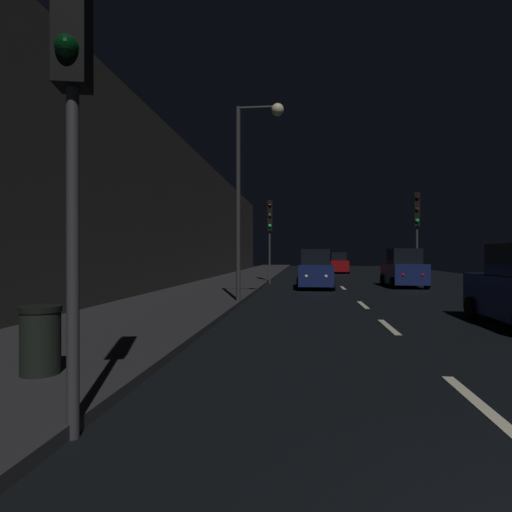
% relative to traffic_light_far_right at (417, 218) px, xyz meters
% --- Properties ---
extents(ground, '(25.40, 84.00, 0.02)m').
position_rel_traffic_light_far_right_xyz_m(ground, '(-4.20, 2.23, -3.86)').
color(ground, black).
extents(sidewalk_left, '(4.40, 84.00, 0.15)m').
position_rel_traffic_light_far_right_xyz_m(sidewalk_left, '(-10.70, 2.23, -3.78)').
color(sidewalk_left, '#28282B').
rests_on(sidewalk_left, ground).
extents(building_facade_left, '(0.80, 63.00, 8.13)m').
position_rel_traffic_light_far_right_xyz_m(building_facade_left, '(-13.30, -1.27, 0.21)').
color(building_facade_left, '#2D2B28').
rests_on(building_facade_left, ground).
extents(lane_centerline, '(0.16, 29.10, 0.01)m').
position_rel_traffic_light_far_right_xyz_m(lane_centerline, '(-4.20, -7.23, -3.85)').
color(lane_centerline, beige).
rests_on(lane_centerline, ground).
extents(traffic_light_far_right, '(0.36, 0.48, 5.26)m').
position_rel_traffic_light_far_right_xyz_m(traffic_light_far_right, '(0.00, 0.00, 0.00)').
color(traffic_light_far_right, '#38383A').
rests_on(traffic_light_far_right, ground).
extents(traffic_light_near_left, '(0.38, 0.48, 5.30)m').
position_rel_traffic_light_far_right_xyz_m(traffic_light_near_left, '(-8.49, -20.74, 0.03)').
color(traffic_light_near_left, '#38383A').
rests_on(traffic_light_near_left, ground).
extents(traffic_light_far_left, '(0.36, 0.48, 5.14)m').
position_rel_traffic_light_far_right_xyz_m(traffic_light_far_left, '(-8.39, 1.57, -0.10)').
color(traffic_light_far_left, '#38383A').
rests_on(traffic_light_far_left, ground).
extents(streetlamp_overhead, '(1.70, 0.44, 7.10)m').
position_rel_traffic_light_far_right_xyz_m(streetlamp_overhead, '(-8.13, -9.70, 0.86)').
color(streetlamp_overhead, '#2D2D30').
rests_on(streetlamp_overhead, ground).
extents(trash_bin_curbside, '(0.55, 0.55, 0.93)m').
position_rel_traffic_light_far_right_xyz_m(trash_bin_curbside, '(-9.85, -19.17, -3.23)').
color(trash_bin_curbside, black).
rests_on(trash_bin_curbside, sidewalk_left).
extents(car_approaching_headlights, '(1.90, 4.11, 2.07)m').
position_rel_traffic_light_far_right_xyz_m(car_approaching_headlights, '(-5.70, -1.90, -2.90)').
color(car_approaching_headlights, '#141E51').
rests_on(car_approaching_headlights, ground).
extents(car_parked_right_far, '(1.94, 4.21, 2.12)m').
position_rel_traffic_light_far_right_xyz_m(car_parked_right_far, '(-0.80, -0.32, -2.88)').
color(car_parked_right_far, '#141E51').
rests_on(car_parked_right_far, ground).
extents(car_distant_taillights, '(1.84, 3.99, 2.01)m').
position_rel_traffic_light_far_right_xyz_m(car_distant_taillights, '(-2.99, 17.07, -2.93)').
color(car_distant_taillights, maroon).
rests_on(car_distant_taillights, ground).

